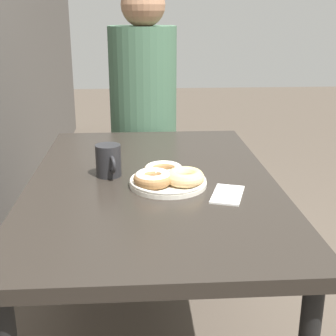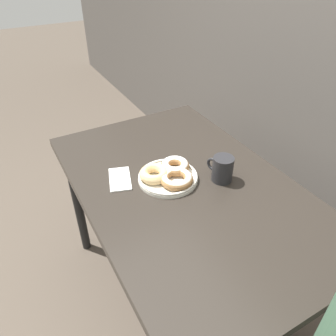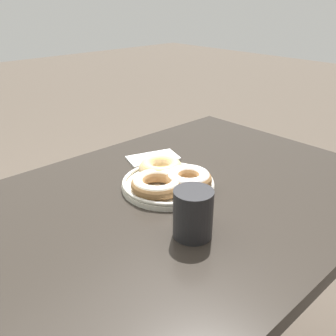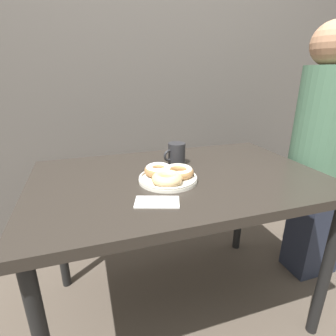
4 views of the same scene
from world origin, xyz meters
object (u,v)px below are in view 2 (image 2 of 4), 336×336
(dining_table, at_px, (186,199))
(donut_plate, at_px, (169,174))
(napkin, at_px, (120,179))
(coffee_mug, at_px, (222,168))

(dining_table, distance_m, donut_plate, 0.13)
(napkin, bearing_deg, coffee_mug, 61.17)
(donut_plate, bearing_deg, coffee_mug, 61.35)
(dining_table, distance_m, napkin, 0.29)
(dining_table, height_order, napkin, napkin)
(coffee_mug, relative_size, napkin, 0.68)
(donut_plate, bearing_deg, napkin, -119.01)
(coffee_mug, bearing_deg, dining_table, -104.34)
(donut_plate, relative_size, coffee_mug, 2.22)
(donut_plate, height_order, napkin, donut_plate)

